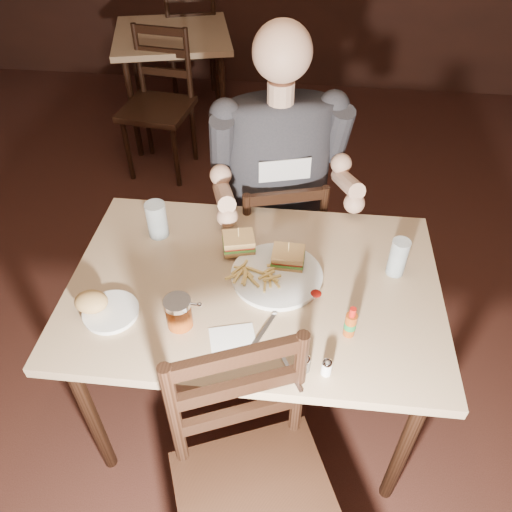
# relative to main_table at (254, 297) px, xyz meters

# --- Properties ---
(room_shell) EXTENTS (7.00, 7.00, 7.00)m
(room_shell) POSITION_rel_main_table_xyz_m (-0.09, -0.14, 0.71)
(room_shell) COLOR black
(room_shell) RESTS_ON ground
(main_table) EXTENTS (1.29, 0.87, 0.77)m
(main_table) POSITION_rel_main_table_xyz_m (0.00, 0.00, 0.00)
(main_table) COLOR tan
(main_table) RESTS_ON ground
(bg_table) EXTENTS (0.98, 0.98, 0.77)m
(bg_table) POSITION_rel_main_table_xyz_m (-0.88, 2.36, -0.01)
(bg_table) COLOR tan
(bg_table) RESTS_ON ground
(chair_far) EXTENTS (0.50, 0.53, 0.86)m
(chair_far) POSITION_rel_main_table_xyz_m (0.03, 0.60, -0.26)
(chair_far) COLOR black
(chair_far) RESTS_ON ground
(chair_near) EXTENTS (0.61, 0.63, 0.98)m
(chair_near) POSITION_rel_main_table_xyz_m (0.09, -0.63, -0.21)
(chair_near) COLOR black
(chair_near) RESTS_ON ground
(bg_chair_far) EXTENTS (0.55, 0.58, 0.93)m
(bg_chair_far) POSITION_rel_main_table_xyz_m (-0.88, 2.91, -0.23)
(bg_chair_far) COLOR black
(bg_chair_far) RESTS_ON ground
(bg_chair_near) EXTENTS (0.49, 0.52, 0.93)m
(bg_chair_near) POSITION_rel_main_table_xyz_m (-0.88, 1.81, -0.23)
(bg_chair_near) COLOR black
(bg_chair_near) RESTS_ON ground
(diner) EXTENTS (0.69, 0.60, 1.01)m
(diner) POSITION_rel_main_table_xyz_m (0.04, 0.55, 0.25)
(diner) COLOR #2C2A2F
(diner) RESTS_ON chair_far
(dinner_plate) EXTENTS (0.31, 0.31, 0.02)m
(dinner_plate) POSITION_rel_main_table_xyz_m (0.07, 0.03, 0.08)
(dinner_plate) COLOR white
(dinner_plate) RESTS_ON main_table
(sandwich_left) EXTENTS (0.13, 0.12, 0.10)m
(sandwich_left) POSITION_rel_main_table_xyz_m (-0.07, 0.15, 0.14)
(sandwich_left) COLOR tan
(sandwich_left) RESTS_ON dinner_plate
(sandwich_right) EXTENTS (0.11, 0.09, 0.10)m
(sandwich_right) POSITION_rel_main_table_xyz_m (0.11, 0.09, 0.14)
(sandwich_right) COLOR tan
(sandwich_right) RESTS_ON dinner_plate
(fries_pile) EXTENTS (0.22, 0.16, 0.04)m
(fries_pile) POSITION_rel_main_table_xyz_m (-0.01, 0.01, 0.11)
(fries_pile) COLOR #F6D06E
(fries_pile) RESTS_ON dinner_plate
(ketchup_dollop) EXTENTS (0.04, 0.04, 0.01)m
(ketchup_dollop) POSITION_rel_main_table_xyz_m (0.21, -0.05, 0.10)
(ketchup_dollop) COLOR maroon
(ketchup_dollop) RESTS_ON dinner_plate
(glass_left) EXTENTS (0.08, 0.08, 0.14)m
(glass_left) POSITION_rel_main_table_xyz_m (-0.39, 0.21, 0.15)
(glass_left) COLOR silver
(glass_left) RESTS_ON main_table
(glass_right) EXTENTS (0.06, 0.06, 0.14)m
(glass_right) POSITION_rel_main_table_xyz_m (0.48, 0.11, 0.15)
(glass_right) COLOR silver
(glass_right) RESTS_ON main_table
(hot_sauce) EXTENTS (0.04, 0.04, 0.12)m
(hot_sauce) POSITION_rel_main_table_xyz_m (0.32, -0.18, 0.13)
(hot_sauce) COLOR #8F3B10
(hot_sauce) RESTS_ON main_table
(salt_shaker) EXTENTS (0.03, 0.03, 0.06)m
(salt_shaker) POSITION_rel_main_table_xyz_m (0.25, -0.34, 0.10)
(salt_shaker) COLOR white
(salt_shaker) RESTS_ON main_table
(pepper_shaker) EXTENTS (0.03, 0.03, 0.06)m
(pepper_shaker) POSITION_rel_main_table_xyz_m (0.19, -0.33, 0.10)
(pepper_shaker) COLOR #38332D
(pepper_shaker) RESTS_ON main_table
(syrup_dispenser) EXTENTS (0.09, 0.09, 0.11)m
(syrup_dispenser) POSITION_rel_main_table_xyz_m (-0.21, -0.21, 0.13)
(syrup_dispenser) COLOR #8F3B10
(syrup_dispenser) RESTS_ON main_table
(napkin) EXTENTS (0.17, 0.16, 0.00)m
(napkin) POSITION_rel_main_table_xyz_m (-0.03, -0.26, 0.08)
(napkin) COLOR white
(napkin) RESTS_ON main_table
(knife) EXTENTS (0.10, 0.17, 0.00)m
(knife) POSITION_rel_main_table_xyz_m (0.14, -0.33, 0.08)
(knife) COLOR silver
(knife) RESTS_ON napkin
(fork) EXTENTS (0.08, 0.17, 0.01)m
(fork) POSITION_rel_main_table_xyz_m (0.06, -0.21, 0.08)
(fork) COLOR silver
(fork) RESTS_ON napkin
(side_plate) EXTENTS (0.18, 0.18, 0.01)m
(side_plate) POSITION_rel_main_table_xyz_m (-0.44, -0.20, 0.08)
(side_plate) COLOR white
(side_plate) RESTS_ON main_table
(bread_roll) EXTENTS (0.11, 0.09, 0.06)m
(bread_roll) POSITION_rel_main_table_xyz_m (-0.50, -0.19, 0.12)
(bread_roll) COLOR tan
(bread_roll) RESTS_ON side_plate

